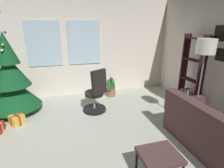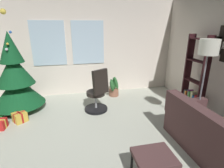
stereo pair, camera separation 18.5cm
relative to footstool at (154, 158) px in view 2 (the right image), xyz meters
The scene contains 9 objects.
ground_plane 1.08m from the footstool, 130.35° to the left, with size 5.38×5.35×0.10m, color #B0B3A3.
wall_back_with_windows 3.70m from the footstool, 100.82° to the left, with size 5.38×0.12×2.77m.
footstool is the anchor object (origin of this frame).
holiday_tree 3.52m from the footstool, 131.41° to the left, with size 1.18×1.18×2.33m.
gift_box_gold 2.98m from the footstool, 137.21° to the left, with size 0.34×0.34×0.22m.
office_chair 2.20m from the footstool, 101.93° to the left, with size 0.58×0.60×1.06m.
bookshelf 2.56m from the footstool, 43.61° to the left, with size 0.18×0.64×1.81m.
floor_lamp 2.10m from the footstool, 35.41° to the left, with size 0.34×0.34×1.77m.
potted_plant 3.01m from the footstool, 87.22° to the left, with size 0.37×0.42×0.59m.
Camera 2 is at (-0.29, -2.45, 2.01)m, focal length 27.90 mm.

